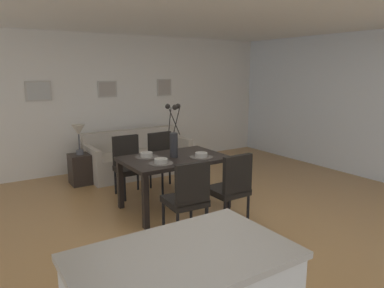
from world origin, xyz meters
name	(u,v)px	position (x,y,z in m)	size (l,w,h in m)	color
ground_plane	(202,222)	(0.00, 0.00, 0.00)	(9.00, 9.00, 0.00)	#A87A47
back_wall_panel	(109,103)	(0.00, 3.25, 1.30)	(9.00, 0.10, 2.60)	silver
side_window_wall	(353,105)	(3.65, 0.40, 1.30)	(0.10, 6.30, 2.60)	white
ceiling_panel	(185,11)	(0.00, 0.40, 2.64)	(9.00, 7.20, 0.08)	white
dining_table	(174,163)	(-0.04, 0.64, 0.65)	(1.40, 0.93, 0.74)	black
dining_chair_near_left	(188,195)	(-0.37, -0.24, 0.51)	(0.47, 0.47, 0.92)	black
dining_chair_near_right	(129,162)	(-0.34, 1.53, 0.51)	(0.44, 0.44, 0.92)	black
dining_chair_far_left	(231,185)	(0.28, -0.23, 0.51)	(0.45, 0.45, 0.92)	black
dining_chair_far_right	(164,158)	(0.26, 1.50, 0.51)	(0.46, 0.46, 0.92)	black
centerpiece_vase	(174,137)	(-0.04, 0.64, 1.02)	(0.21, 0.23, 0.73)	#232326
placemat_near_left	(161,163)	(-0.36, 0.43, 0.74)	(0.32, 0.32, 0.01)	#4C4742
bowl_near_left	(161,160)	(-0.36, 0.43, 0.78)	(0.17, 0.17, 0.07)	#B2ADA3
placemat_near_right	(147,157)	(-0.36, 0.85, 0.74)	(0.32, 0.32, 0.01)	#4C4742
bowl_near_right	(147,154)	(-0.36, 0.85, 0.78)	(0.17, 0.17, 0.07)	#B2ADA3
placemat_far_left	(201,157)	(0.27, 0.43, 0.74)	(0.32, 0.32, 0.01)	#4C4742
bowl_far_left	(201,154)	(0.27, 0.43, 0.78)	(0.17, 0.17, 0.07)	#B2ADA3
sofa	(138,159)	(0.26, 2.53, 0.28)	(1.89, 0.84, 0.80)	#B2A899
side_table	(81,169)	(-0.84, 2.46, 0.26)	(0.36, 0.36, 0.52)	black
table_lamp	(79,133)	(-0.84, 2.46, 0.89)	(0.22, 0.22, 0.51)	#4C4C51
framed_picture_left	(38,91)	(-1.28, 3.18, 1.57)	(0.43, 0.03, 0.35)	#B2ADA3
framed_picture_center	(107,89)	(-0.04, 3.18, 1.57)	(0.38, 0.03, 0.31)	#B2ADA3
framed_picture_right	(164,87)	(1.20, 3.18, 1.57)	(0.33, 0.03, 0.35)	#B2ADA3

